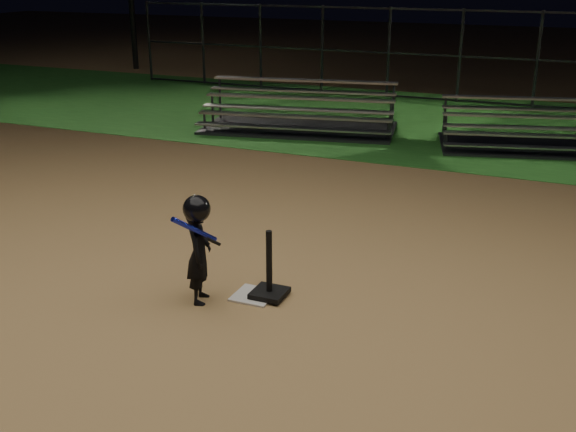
% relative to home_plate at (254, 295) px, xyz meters
% --- Properties ---
extents(ground, '(80.00, 80.00, 0.00)m').
position_rel_home_plate_xyz_m(ground, '(0.00, 0.00, -0.01)').
color(ground, '#A67F4B').
rests_on(ground, ground).
extents(grass_strip, '(60.00, 8.00, 0.01)m').
position_rel_home_plate_xyz_m(grass_strip, '(0.00, 10.00, -0.01)').
color(grass_strip, '#225F1F').
rests_on(grass_strip, ground).
extents(home_plate, '(0.45, 0.45, 0.02)m').
position_rel_home_plate_xyz_m(home_plate, '(0.00, 0.00, 0.00)').
color(home_plate, beige).
rests_on(home_plate, ground).
extents(batting_tee, '(0.38, 0.38, 0.79)m').
position_rel_home_plate_xyz_m(batting_tee, '(0.17, 0.05, 0.16)').
color(batting_tee, black).
rests_on(batting_tee, home_plate).
extents(child_batter, '(0.46, 0.67, 1.26)m').
position_rel_home_plate_xyz_m(child_batter, '(-0.51, -0.33, 0.65)').
color(child_batter, black).
rests_on(child_batter, ground).
extents(bleacher_left, '(4.66, 2.87, 1.07)m').
position_rel_home_plate_xyz_m(bleacher_left, '(-2.73, 8.08, 0.21)').
color(bleacher_left, '#A4A4A9').
rests_on(bleacher_left, ground).
extents(bleacher_right, '(4.26, 2.81, 0.96)m').
position_rel_home_plate_xyz_m(bleacher_right, '(2.46, 8.42, 0.19)').
color(bleacher_right, '#ACACB1').
rests_on(bleacher_right, ground).
extents(backstop_fence, '(20.08, 0.08, 2.50)m').
position_rel_home_plate_xyz_m(backstop_fence, '(0.00, 13.00, 1.24)').
color(backstop_fence, '#38383D').
rests_on(backstop_fence, ground).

